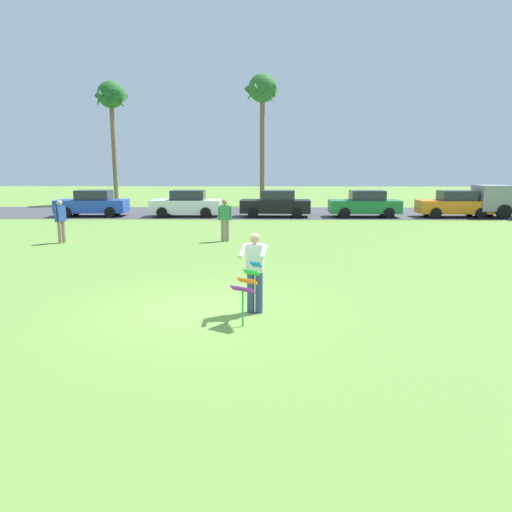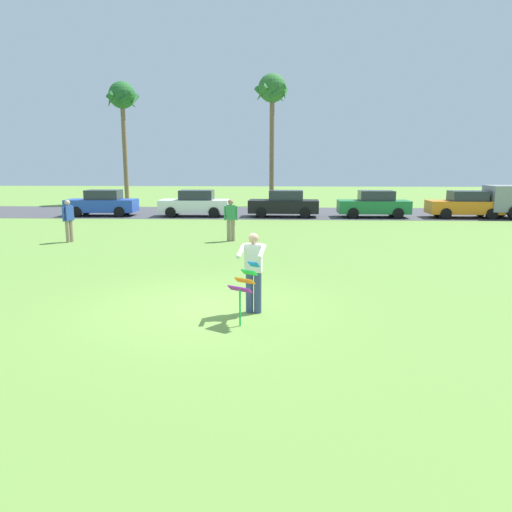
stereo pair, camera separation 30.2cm
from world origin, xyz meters
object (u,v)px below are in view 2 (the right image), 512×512
at_px(parked_car_black, 284,204).
at_px(person_walker_near, 231,219).
at_px(person_kite_flyer, 253,270).
at_px(palm_tree_right_near, 272,95).
at_px(parked_car_blue, 102,203).
at_px(person_walker_far, 68,219).
at_px(parked_car_white, 195,204).
at_px(kite_held, 245,283).
at_px(palm_tree_left_near, 122,101).
at_px(parked_car_green, 374,204).
at_px(parked_car_orange, 465,205).

height_order(parked_car_black, person_walker_near, person_walker_near).
relative_size(person_kite_flyer, palm_tree_right_near, 0.18).
distance_m(parked_car_blue, parked_car_black, 11.22).
bearing_deg(person_walker_far, parked_car_white, 71.39).
height_order(person_kite_flyer, palm_tree_right_near, palm_tree_right_near).
bearing_deg(kite_held, palm_tree_left_near, 111.74).
distance_m(parked_car_green, person_walker_near, 12.20).
bearing_deg(palm_tree_left_near, parked_car_blue, -80.67).
distance_m(kite_held, parked_car_orange, 23.16).
height_order(parked_car_orange, person_walker_near, person_walker_near).
bearing_deg(person_kite_flyer, palm_tree_right_near, 90.30).
relative_size(parked_car_white, parked_car_black, 0.99).
xyz_separation_m(parked_car_blue, person_walker_near, (8.96, -9.50, 0.16)).
xyz_separation_m(parked_car_white, parked_car_black, (5.45, -0.00, 0.00)).
bearing_deg(parked_car_orange, parked_car_blue, 180.00).
bearing_deg(person_kite_flyer, parked_car_black, 87.69).
relative_size(parked_car_black, palm_tree_right_near, 0.44).
relative_size(parked_car_white, palm_tree_left_near, 0.44).
xyz_separation_m(parked_car_blue, palm_tree_left_near, (-1.63, 9.94, 7.31)).
bearing_deg(person_walker_far, parked_car_black, 48.78).
xyz_separation_m(person_kite_flyer, person_walker_near, (-1.49, 9.78, -0.02)).
height_order(person_kite_flyer, parked_car_orange, person_kite_flyer).
bearing_deg(palm_tree_right_near, kite_held, -89.98).
height_order(parked_car_blue, parked_car_green, same).
relative_size(kite_held, parked_car_black, 0.29).
bearing_deg(person_kite_flyer, parked_car_green, 72.27).
xyz_separation_m(parked_car_blue, palm_tree_right_near, (10.30, 8.31, 7.49)).
relative_size(parked_car_green, person_walker_far, 2.43).
bearing_deg(person_walker_far, person_walker_near, 5.31).
relative_size(person_kite_flyer, kite_held, 1.42).
bearing_deg(parked_car_blue, palm_tree_left_near, 99.33).
bearing_deg(palm_tree_left_near, parked_car_orange, -22.85).
xyz_separation_m(palm_tree_right_near, person_walker_near, (-1.34, -17.81, -7.33)).
bearing_deg(parked_car_blue, parked_car_black, -0.01).
bearing_deg(parked_car_black, person_walker_near, -103.42).
bearing_deg(parked_car_orange, palm_tree_left_near, 157.15).
height_order(person_kite_flyer, parked_car_green, person_kite_flyer).
xyz_separation_m(palm_tree_left_near, person_walker_far, (4.00, -20.05, -7.15)).
bearing_deg(parked_car_black, parked_car_green, 0.01).
xyz_separation_m(parked_car_white, person_walker_near, (3.19, -9.50, 0.16)).
height_order(parked_car_black, parked_car_green, same).
bearing_deg(parked_car_black, parked_car_white, 179.98).
height_order(palm_tree_left_near, person_walker_far, palm_tree_left_near).
relative_size(parked_car_green, person_walker_near, 2.43).
height_order(parked_car_green, person_walker_far, person_walker_far).
bearing_deg(person_walker_near, parked_car_black, 76.58).
height_order(kite_held, parked_car_blue, parked_car_blue).
bearing_deg(parked_car_white, kite_held, -77.22).
height_order(kite_held, person_walker_near, person_walker_near).
height_order(person_kite_flyer, kite_held, person_kite_flyer).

